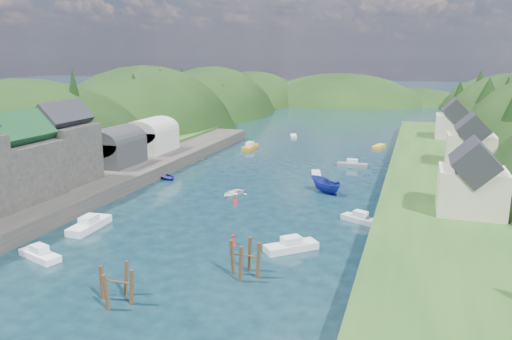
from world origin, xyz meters
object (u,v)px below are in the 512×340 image
(channel_buoy_far, at_px, (235,200))
(channel_buoy_near, at_px, (233,240))
(piling_cluster_far, at_px, (245,262))
(piling_cluster_near, at_px, (117,288))

(channel_buoy_far, bearing_deg, channel_buoy_near, -70.57)
(piling_cluster_far, xyz_separation_m, channel_buoy_near, (-3.77, 6.89, -0.92))
(piling_cluster_near, xyz_separation_m, channel_buoy_near, (4.55, 14.69, -0.74))
(piling_cluster_far, relative_size, channel_buoy_far, 3.58)
(channel_buoy_near, distance_m, channel_buoy_far, 14.64)
(piling_cluster_near, bearing_deg, channel_buoy_far, 90.64)
(channel_buoy_near, bearing_deg, piling_cluster_near, -107.21)
(piling_cluster_far, relative_size, channel_buoy_near, 3.58)
(piling_cluster_near, bearing_deg, channel_buoy_near, 72.79)
(piling_cluster_near, relative_size, channel_buoy_far, 3.26)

